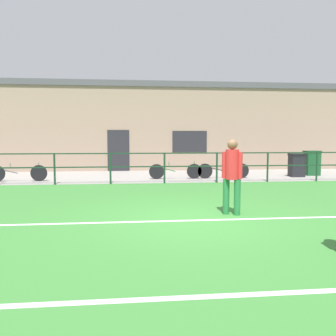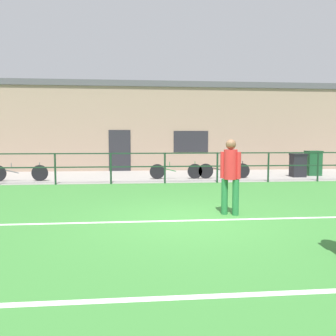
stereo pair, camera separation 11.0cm
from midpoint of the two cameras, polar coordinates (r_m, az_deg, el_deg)
The scene contains 12 objects.
ground at distance 7.34m, azimuth 4.06°, elevation -8.62°, with size 60.00×44.00×0.04m, color #387A33.
field_line_touchline at distance 7.32m, azimuth 4.07°, elevation -8.47°, with size 36.00×0.11×0.00m, color white.
field_line_hash at distance 4.12m, azimuth 12.58°, elevation -19.44°, with size 36.00×0.11×0.00m, color white.
pavement_strip at distance 15.67m, azimuth -1.10°, elevation -1.29°, with size 48.00×5.00×0.02m, color gray.
perimeter_fence at distance 13.12m, azimuth -0.27°, elevation 0.75°, with size 36.07×0.07×1.15m.
clubhouse_facade at distance 19.28m, azimuth -1.97°, elevation 6.69°, with size 28.00×2.56×4.59m.
player_striker at distance 7.83m, azimuth 10.48°, elevation -0.66°, with size 0.41×0.29×1.67m.
bicycle_parked_0 at distance 14.75m, azimuth -22.83°, elevation -0.73°, with size 2.20×0.04×0.73m.
bicycle_parked_1 at distance 14.78m, azimuth 9.28°, elevation -0.41°, with size 2.17×0.04×0.72m.
bicycle_parked_2 at distance 14.40m, azimuth 1.53°, elevation -0.50°, with size 2.17×0.04×0.72m.
trash_bin_0 at distance 16.17m, azimuth 20.48°, elevation 0.44°, with size 0.61×0.52×1.01m.
trash_bin_1 at distance 17.05m, azimuth 22.64°, elevation 0.75°, with size 0.64×0.55×1.11m.
Camera 2 is at (-1.14, -7.04, 1.69)m, focal length 37.61 mm.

